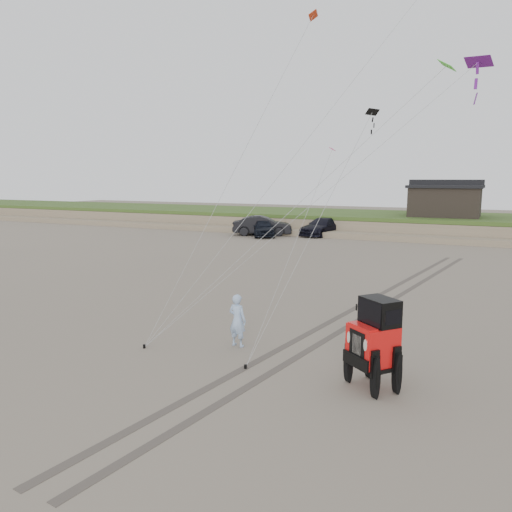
{
  "coord_description": "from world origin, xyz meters",
  "views": [
    {
      "loc": [
        6.48,
        -11.98,
        5.21
      ],
      "look_at": [
        -0.81,
        3.0,
        2.6
      ],
      "focal_mm": 35.0,
      "sensor_mm": 36.0,
      "label": 1
    }
  ],
  "objects_px": {
    "man": "(237,320)",
    "jeep": "(373,353)",
    "truck_a": "(263,228)",
    "cabin": "(445,200)",
    "truck_c": "(323,227)",
    "truck_b": "(262,226)"
  },
  "relations": [
    {
      "from": "truck_a",
      "to": "truck_c",
      "type": "relative_size",
      "value": 0.81
    },
    {
      "from": "truck_c",
      "to": "jeep",
      "type": "xyz_separation_m",
      "value": [
        11.82,
        -31.7,
        0.11
      ]
    },
    {
      "from": "truck_b",
      "to": "man",
      "type": "height_order",
      "value": "truck_b"
    },
    {
      "from": "truck_b",
      "to": "truck_c",
      "type": "distance_m",
      "value": 5.55
    },
    {
      "from": "cabin",
      "to": "truck_b",
      "type": "bearing_deg",
      "value": -152.87
    },
    {
      "from": "man",
      "to": "truck_a",
      "type": "bearing_deg",
      "value": -59.13
    },
    {
      "from": "cabin",
      "to": "man",
      "type": "relative_size",
      "value": 3.84
    },
    {
      "from": "truck_b",
      "to": "jeep",
      "type": "bearing_deg",
      "value": -172.55
    },
    {
      "from": "man",
      "to": "jeep",
      "type": "bearing_deg",
      "value": 171.05
    },
    {
      "from": "cabin",
      "to": "truck_c",
      "type": "distance_m",
      "value": 11.53
    },
    {
      "from": "jeep",
      "to": "man",
      "type": "xyz_separation_m",
      "value": [
        -4.5,
        1.31,
        -0.08
      ]
    },
    {
      "from": "cabin",
      "to": "truck_c",
      "type": "xyz_separation_m",
      "value": [
        -9.92,
        -5.35,
        -2.43
      ]
    },
    {
      "from": "truck_a",
      "to": "truck_c",
      "type": "height_order",
      "value": "truck_c"
    },
    {
      "from": "truck_a",
      "to": "truck_c",
      "type": "xyz_separation_m",
      "value": [
        4.6,
        3.09,
        0.04
      ]
    },
    {
      "from": "truck_b",
      "to": "truck_c",
      "type": "relative_size",
      "value": 0.97
    },
    {
      "from": "cabin",
      "to": "truck_c",
      "type": "height_order",
      "value": "cabin"
    },
    {
      "from": "truck_a",
      "to": "truck_c",
      "type": "bearing_deg",
      "value": 4.18
    },
    {
      "from": "jeep",
      "to": "truck_b",
      "type": "bearing_deg",
      "value": 158.75
    },
    {
      "from": "cabin",
      "to": "man",
      "type": "xyz_separation_m",
      "value": [
        -2.6,
        -35.74,
        -2.4
      ]
    },
    {
      "from": "cabin",
      "to": "man",
      "type": "height_order",
      "value": "cabin"
    },
    {
      "from": "truck_a",
      "to": "jeep",
      "type": "xyz_separation_m",
      "value": [
        16.42,
        -28.61,
        0.15
      ]
    },
    {
      "from": "man",
      "to": "cabin",
      "type": "bearing_deg",
      "value": -86.88
    }
  ]
}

